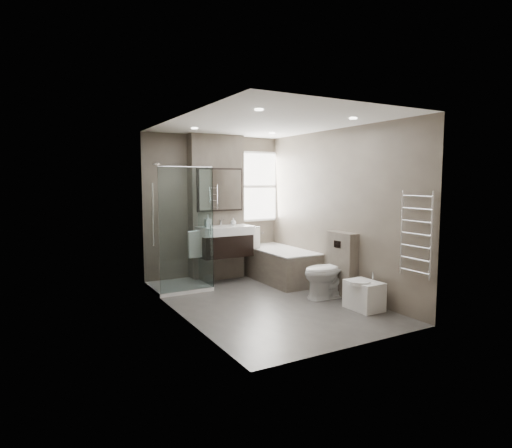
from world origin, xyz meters
TOP-DOWN VIEW (x-y plane):
  - room at (0.00, 0.00)m, footprint 2.70×3.90m
  - vanity_pier at (0.00, 1.77)m, footprint 1.00×0.25m
  - vanity at (0.00, 1.43)m, footprint 0.95×0.47m
  - mirror_cabinet at (0.00, 1.61)m, footprint 0.86×0.08m
  - towel_left at (-0.56, 1.40)m, footprint 0.24×0.06m
  - towel_right at (0.56, 1.40)m, footprint 0.24×0.06m
  - shower_enclosure at (-0.75, 1.35)m, footprint 0.90×0.90m
  - bathtub at (0.92, 1.10)m, footprint 0.75×1.60m
  - window at (0.90, 1.88)m, footprint 0.98×0.06m
  - toilet at (0.97, -0.23)m, footprint 0.83×0.50m
  - cistern_box at (1.21, -0.25)m, footprint 0.19×0.55m
  - bidet at (1.01, -0.95)m, footprint 0.43×0.50m
  - towel_radiator at (1.25, -1.60)m, footprint 0.03×0.49m
  - soap_bottle_a at (-0.31, 1.41)m, footprint 0.10×0.10m
  - soap_bottle_b at (0.20, 1.51)m, footprint 0.10×0.10m

SIDE VIEW (x-z plane):
  - bidet at x=1.01m, z-range -0.05..0.47m
  - bathtub at x=0.92m, z-range 0.03..0.60m
  - toilet at x=0.97m, z-range 0.00..0.82m
  - shower_enclosure at x=-0.75m, z-range -0.51..1.49m
  - cistern_box at x=1.21m, z-range 0.00..1.00m
  - towel_left at x=-0.56m, z-range 0.50..0.94m
  - towel_right at x=0.56m, z-range 0.50..0.94m
  - vanity at x=0.00m, z-range 0.41..1.07m
  - soap_bottle_b at x=0.20m, z-range 1.00..1.13m
  - soap_bottle_a at x=-0.31m, z-range 1.00..1.22m
  - towel_radiator at x=1.25m, z-range 0.57..1.67m
  - room at x=0.00m, z-range -0.05..2.65m
  - vanity_pier at x=0.00m, z-range 0.00..2.60m
  - mirror_cabinet at x=0.00m, z-range 1.25..2.01m
  - window at x=0.90m, z-range 1.01..2.34m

